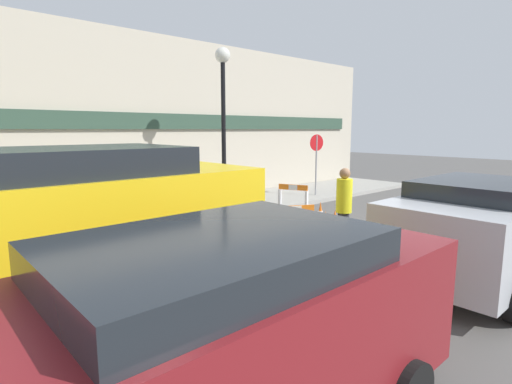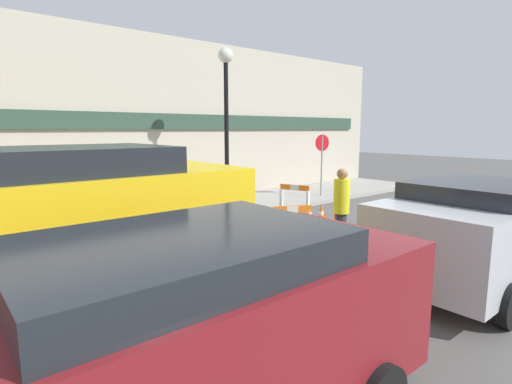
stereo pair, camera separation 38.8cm
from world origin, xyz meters
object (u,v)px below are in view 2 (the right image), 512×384
at_px(streetlamp_post, 226,107).
at_px(parked_car_1, 476,227).
at_px(work_van, 63,226).
at_px(stop_sign, 322,155).
at_px(person_worker, 341,207).
at_px(parked_car_0, 184,331).

height_order(streetlamp_post, parked_car_1, streetlamp_post).
distance_m(streetlamp_post, work_van, 7.22).
xyz_separation_m(stop_sign, person_worker, (-4.64, -4.56, -0.67)).
relative_size(streetlamp_post, work_van, 0.94).
relative_size(streetlamp_post, stop_sign, 2.13).
xyz_separation_m(stop_sign, parked_car_1, (-4.32, -7.05, -0.66)).
bearing_deg(stop_sign, parked_car_1, 69.98).
relative_size(streetlamp_post, parked_car_0, 1.09).
relative_size(person_worker, work_van, 0.35).
bearing_deg(streetlamp_post, stop_sign, -1.37).
distance_m(person_worker, parked_car_0, 5.66).
distance_m(person_worker, parked_car_1, 2.51).
bearing_deg(stop_sign, streetlamp_post, 10.09).
bearing_deg(streetlamp_post, parked_car_1, -91.14).
height_order(streetlamp_post, parked_car_0, streetlamp_post).
bearing_deg(streetlamp_post, parked_car_0, -127.80).
xyz_separation_m(parked_car_0, parked_car_1, (5.40, 0.00, -0.03)).
bearing_deg(work_van, parked_car_1, -29.12).
height_order(stop_sign, work_van, stop_sign).
height_order(stop_sign, person_worker, stop_sign).
bearing_deg(parked_car_0, stop_sign, 35.96).
relative_size(person_worker, parked_car_0, 0.40).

